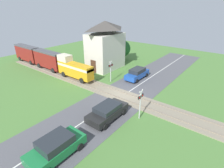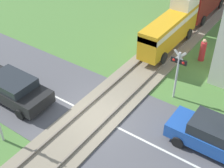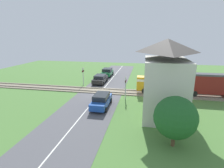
% 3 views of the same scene
% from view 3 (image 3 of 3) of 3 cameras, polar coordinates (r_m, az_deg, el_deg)
% --- Properties ---
extents(ground_plane, '(60.00, 60.00, 0.00)m').
position_cam_3_polar(ground_plane, '(26.53, -3.33, -2.33)').
color(ground_plane, '#4C7A38').
extents(road_surface, '(48.00, 6.40, 0.02)m').
position_cam_3_polar(road_surface, '(26.53, -3.33, -2.31)').
color(road_surface, '#515156').
rests_on(road_surface, ground_plane).
extents(track_bed, '(2.80, 48.00, 0.24)m').
position_cam_3_polar(track_bed, '(26.51, -3.33, -2.19)').
color(track_bed, gray).
rests_on(track_bed, ground_plane).
extents(train, '(1.58, 19.48, 3.18)m').
position_cam_3_polar(train, '(26.77, 29.81, -0.03)').
color(train, gold).
rests_on(train, track_bed).
extents(car_near_crossing, '(4.48, 2.04, 1.48)m').
position_cam_3_polar(car_near_crossing, '(30.92, -3.89, 1.71)').
color(car_near_crossing, black).
rests_on(car_near_crossing, ground_plane).
extents(car_far_side, '(4.49, 1.87, 1.58)m').
position_cam_3_polar(car_far_side, '(20.50, -3.48, -5.29)').
color(car_far_side, '#1E4CA8').
rests_on(car_far_side, ground_plane).
extents(car_behind_queue, '(4.26, 2.07, 1.61)m').
position_cam_3_polar(car_behind_queue, '(36.49, -1.56, 3.91)').
color(car_behind_queue, '#197038').
rests_on(car_behind_queue, ground_plane).
extents(crossing_signal_west_approach, '(0.90, 0.18, 3.08)m').
position_cam_3_polar(crossing_signal_west_approach, '(29.63, -9.43, 3.30)').
color(crossing_signal_west_approach, '#B7B7B7').
rests_on(crossing_signal_west_approach, ground_plane).
extents(crossing_signal_east_approach, '(0.90, 0.18, 3.08)m').
position_cam_3_polar(crossing_signal_east_approach, '(22.78, 4.46, -0.14)').
color(crossing_signal_east_approach, '#B7B7B7').
rests_on(crossing_signal_east_approach, ground_plane).
extents(station_building, '(6.54, 4.37, 7.82)m').
position_cam_3_polar(station_building, '(18.34, 16.83, 1.35)').
color(station_building, beige).
rests_on(station_building, ground_plane).
extents(pedestrian_by_station, '(0.39, 0.39, 1.58)m').
position_cam_3_polar(pedestrian_by_station, '(23.33, 15.71, -3.53)').
color(pedestrian_by_station, '#B2282D').
rests_on(pedestrian_by_station, ground_plane).
extents(tree_by_station, '(3.14, 3.14, 3.91)m').
position_cam_3_polar(tree_by_station, '(13.66, 19.98, -10.24)').
color(tree_by_station, brown).
rests_on(tree_by_station, ground_plane).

